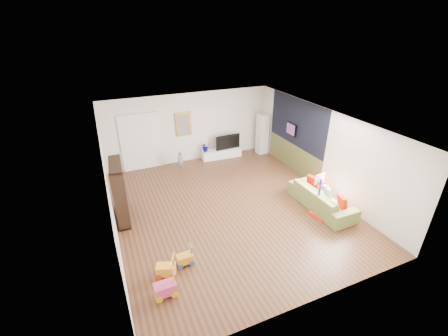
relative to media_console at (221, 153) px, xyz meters
name	(u,v)px	position (x,y,z in m)	size (l,w,h in m)	color
floor	(229,207)	(-1.20, -3.45, -0.19)	(6.50, 7.50, 0.00)	brown
ceiling	(230,122)	(-1.20, -3.45, 2.51)	(6.50, 7.50, 0.00)	white
wall_back	(190,128)	(-1.20, 0.30, 1.16)	(6.50, 0.00, 2.70)	silver
wall_front	(315,252)	(-1.20, -7.20, 1.16)	(6.50, 0.00, 2.70)	silver
wall_left	(109,191)	(-4.45, -3.45, 1.16)	(0.00, 7.50, 2.70)	silver
wall_right	(321,150)	(2.05, -3.45, 1.16)	(0.00, 7.50, 2.70)	silver
navy_accent	(297,123)	(2.03, -2.05, 1.66)	(0.01, 3.20, 1.70)	black
olive_wainscot	(293,157)	(2.03, -2.05, 0.31)	(0.01, 3.20, 1.00)	brown
doorway	(141,143)	(-3.10, 0.26, 0.86)	(1.45, 0.06, 2.10)	white
painting_back	(183,124)	(-1.45, 0.26, 1.36)	(0.62, 0.06, 0.92)	gold
artwork_right	(291,129)	(1.97, -1.85, 1.36)	(0.04, 0.56, 0.46)	#7F3F8C
media_console	(221,153)	(0.00, 0.00, 0.00)	(1.63, 0.41, 0.38)	white
tall_cabinet	(262,134)	(1.76, -0.22, 0.65)	(0.39, 0.39, 1.69)	silver
bookshelf	(120,192)	(-4.20, -2.78, 0.68)	(0.31, 1.19, 1.75)	black
sofa	(321,198)	(1.32, -4.56, 0.13)	(2.23, 0.87, 0.65)	olive
basketball_hoop	(323,197)	(1.03, -4.91, 0.46)	(0.44, 0.54, 1.30)	red
ride_on_yellow	(166,266)	(-3.60, -5.37, 0.09)	(0.42, 0.26, 0.55)	#F8AC26
ride_on_orange	(185,256)	(-3.11, -5.19, 0.06)	(0.38, 0.24, 0.51)	gold
ride_on_pink	(165,285)	(-3.74, -5.89, 0.11)	(0.45, 0.28, 0.60)	#D03E69
child	(180,161)	(-1.85, -0.40, 0.19)	(0.27, 0.18, 0.75)	slate
tv	(227,141)	(0.24, 0.01, 0.49)	(1.04, 0.14, 0.60)	black
vase_plant	(205,147)	(-0.68, 0.03, 0.38)	(0.34, 0.30, 0.38)	#050381
pillow_left	(342,202)	(1.51, -5.17, 0.32)	(0.11, 0.41, 0.41)	#BD1D00
pillow_center	(327,192)	(1.50, -4.58, 0.32)	(0.10, 0.36, 0.36)	silver
pillow_right	(313,182)	(1.50, -3.92, 0.32)	(0.11, 0.41, 0.41)	#B80D00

